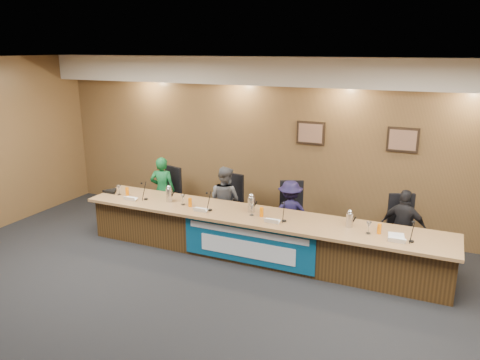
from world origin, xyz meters
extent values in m
plane|color=black|center=(0.00, 0.00, 0.00)|extent=(10.00, 10.00, 0.00)
cube|color=silver|center=(0.00, 0.00, 3.20)|extent=(10.00, 8.00, 0.04)
cube|color=brown|center=(0.00, 4.00, 1.60)|extent=(10.00, 0.04, 3.20)
cube|color=beige|center=(0.00, 3.75, 2.95)|extent=(10.00, 0.50, 0.50)
cube|color=#402A12|center=(0.00, 2.40, 0.35)|extent=(6.00, 0.80, 0.70)
cube|color=olive|center=(0.00, 2.35, 0.72)|extent=(6.10, 0.95, 0.05)
cube|color=navy|center=(0.00, 1.99, 0.38)|extent=(2.20, 0.02, 0.65)
cube|color=silver|center=(0.00, 1.97, 0.58)|extent=(2.00, 0.01, 0.10)
cube|color=silver|center=(0.00, 1.97, 0.30)|extent=(1.60, 0.01, 0.28)
cube|color=black|center=(0.40, 3.97, 1.85)|extent=(0.52, 0.04, 0.42)
cube|color=black|center=(2.00, 3.97, 1.85)|extent=(0.52, 0.04, 0.42)
imported|color=#0F5626|center=(-2.29, 3.11, 0.66)|extent=(0.56, 0.45, 1.33)
imported|color=#4F5054|center=(-0.93, 3.11, 0.64)|extent=(0.72, 0.61, 1.28)
imported|color=#171235|center=(0.33, 3.11, 0.58)|extent=(0.86, 0.70, 1.16)
imported|color=black|center=(2.21, 3.11, 0.61)|extent=(0.76, 0.40, 1.23)
cube|color=black|center=(-2.29, 3.21, 0.48)|extent=(0.60, 0.60, 0.08)
cube|color=black|center=(-0.93, 3.21, 0.48)|extent=(0.53, 0.53, 0.08)
cube|color=black|center=(0.33, 3.21, 0.48)|extent=(0.62, 0.62, 0.08)
cube|color=black|center=(2.21, 3.21, 0.48)|extent=(0.63, 0.63, 0.08)
cube|color=white|center=(-2.31, 2.10, 0.80)|extent=(0.24, 0.08, 0.10)
cylinder|color=black|center=(-2.08, 2.27, 0.76)|extent=(0.07, 0.07, 0.02)
cylinder|color=orange|center=(-2.53, 2.33, 0.82)|extent=(0.06, 0.06, 0.15)
cylinder|color=silver|center=(-2.69, 2.31, 0.84)|extent=(0.08, 0.08, 0.18)
cube|color=white|center=(-0.90, 2.08, 0.80)|extent=(0.24, 0.08, 0.10)
cylinder|color=black|center=(-0.77, 2.23, 0.76)|extent=(0.07, 0.07, 0.02)
cylinder|color=orange|center=(-1.17, 2.27, 0.82)|extent=(0.06, 0.06, 0.15)
cylinder|color=silver|center=(-1.33, 2.30, 0.84)|extent=(0.08, 0.08, 0.18)
cube|color=white|center=(0.36, 2.08, 0.80)|extent=(0.24, 0.08, 0.10)
cylinder|color=black|center=(0.51, 2.24, 0.76)|extent=(0.07, 0.07, 0.02)
cylinder|color=orange|center=(0.11, 2.31, 0.82)|extent=(0.06, 0.06, 0.15)
cylinder|color=silver|center=(-0.05, 2.30, 0.84)|extent=(0.08, 0.08, 0.18)
cube|color=white|center=(2.20, 2.09, 0.80)|extent=(0.24, 0.08, 0.10)
cylinder|color=black|center=(2.38, 2.21, 0.76)|extent=(0.07, 0.07, 0.02)
cylinder|color=orange|center=(1.93, 2.34, 0.82)|extent=(0.06, 0.06, 0.15)
cylinder|color=silver|center=(1.79, 2.28, 0.84)|extent=(0.08, 0.08, 0.18)
cylinder|color=silver|center=(-1.64, 2.35, 0.87)|extent=(0.11, 0.11, 0.24)
cylinder|color=silver|center=(-0.12, 2.44, 0.88)|extent=(0.12, 0.12, 0.25)
cylinder|color=silver|center=(1.48, 2.43, 0.86)|extent=(0.11, 0.11, 0.22)
cylinder|color=black|center=(-2.92, 2.36, 0.78)|extent=(0.32, 0.32, 0.05)
cube|color=white|center=(2.17, 2.33, 0.75)|extent=(0.26, 0.33, 0.01)
camera|label=1|loc=(2.67, -4.24, 3.35)|focal=35.00mm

